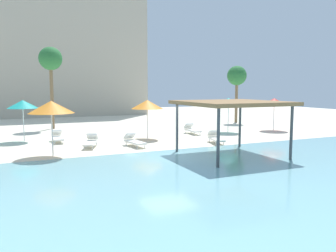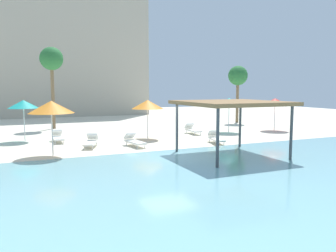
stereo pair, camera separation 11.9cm
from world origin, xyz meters
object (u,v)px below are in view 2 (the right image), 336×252
(beach_umbrella_orange_4, at_px, (51,107))
(lounge_chair_4, at_px, (134,141))
(lounge_chair_3, at_px, (216,138))
(palm_tree_0, at_px, (238,77))
(beach_umbrella_orange_2, at_px, (148,104))
(lounge_chair_2, at_px, (58,137))
(beach_umbrella_teal_3, at_px, (23,104))
(beach_umbrella_teal_6, at_px, (229,102))
(beach_umbrella_red_5, at_px, (275,102))
(palm_tree_2, at_px, (52,61))
(lounge_chair_1, at_px, (192,129))
(shade_pavilion, at_px, (231,104))
(lounge_chair_0, at_px, (91,141))

(beach_umbrella_orange_4, height_order, lounge_chair_4, beach_umbrella_orange_4)
(lounge_chair_3, bearing_deg, palm_tree_0, 154.09)
(beach_umbrella_orange_2, bearing_deg, lounge_chair_2, 171.34)
(beach_umbrella_teal_3, xyz_separation_m, beach_umbrella_teal_6, (14.57, -1.57, -0.03))
(beach_umbrella_red_5, height_order, palm_tree_2, palm_tree_2)
(palm_tree_2, bearing_deg, lounge_chair_1, -39.34)
(beach_umbrella_red_5, distance_m, beach_umbrella_teal_6, 4.04)
(beach_umbrella_red_5, height_order, lounge_chair_4, beach_umbrella_red_5)
(beach_umbrella_teal_6, height_order, lounge_chair_2, beach_umbrella_teal_6)
(beach_umbrella_orange_4, bearing_deg, lounge_chair_2, 81.13)
(beach_umbrella_orange_4, height_order, palm_tree_2, palm_tree_2)
(lounge_chair_2, height_order, palm_tree_0, palm_tree_0)
(shade_pavilion, xyz_separation_m, beach_umbrella_orange_4, (-8.19, 3.62, -0.14))
(beach_umbrella_teal_3, bearing_deg, lounge_chair_2, -34.33)
(lounge_chair_1, height_order, lounge_chair_3, same)
(beach_umbrella_teal_3, bearing_deg, beach_umbrella_teal_6, -6.15)
(beach_umbrella_teal_3, distance_m, palm_tree_2, 7.44)
(lounge_chair_3, relative_size, palm_tree_2, 0.29)
(shade_pavilion, distance_m, lounge_chair_1, 8.75)
(beach_umbrella_red_5, height_order, lounge_chair_2, beach_umbrella_red_5)
(lounge_chair_1, bearing_deg, lounge_chair_0, -68.88)
(lounge_chair_4, bearing_deg, lounge_chair_0, -115.85)
(beach_umbrella_orange_2, height_order, palm_tree_2, palm_tree_2)
(beach_umbrella_teal_3, height_order, lounge_chair_4, beach_umbrella_teal_3)
(lounge_chair_0, relative_size, lounge_chair_2, 1.04)
(beach_umbrella_orange_4, height_order, lounge_chair_3, beach_umbrella_orange_4)
(beach_umbrella_teal_3, bearing_deg, beach_umbrella_orange_2, -15.91)
(beach_umbrella_orange_2, height_order, beach_umbrella_teal_3, beach_umbrella_teal_3)
(lounge_chair_0, bearing_deg, shade_pavilion, 67.47)
(lounge_chair_1, distance_m, palm_tree_2, 13.01)
(beach_umbrella_orange_2, xyz_separation_m, palm_tree_0, (11.82, 6.50, 2.18))
(lounge_chair_2, bearing_deg, lounge_chair_1, 91.04)
(shade_pavilion, bearing_deg, beach_umbrella_orange_2, 103.51)
(beach_umbrella_red_5, xyz_separation_m, palm_tree_2, (-16.21, 8.37, 3.34))
(beach_umbrella_orange_2, bearing_deg, beach_umbrella_orange_4, -150.57)
(lounge_chair_3, distance_m, lounge_chair_4, 5.11)
(beach_umbrella_orange_2, relative_size, palm_tree_2, 0.39)
(beach_umbrella_teal_6, bearing_deg, lounge_chair_1, 174.46)
(lounge_chair_4, xyz_separation_m, palm_tree_0, (13.63, 9.05, 4.17))
(beach_umbrella_teal_3, height_order, lounge_chair_0, beach_umbrella_teal_3)
(lounge_chair_1, height_order, lounge_chair_4, same)
(lounge_chair_1, distance_m, lounge_chair_2, 9.64)
(shade_pavilion, bearing_deg, lounge_chair_0, 137.31)
(beach_umbrella_teal_6, bearing_deg, lounge_chair_0, -167.74)
(palm_tree_0, bearing_deg, beach_umbrella_orange_4, -150.99)
(lounge_chair_2, relative_size, lounge_chair_4, 0.97)
(beach_umbrella_orange_2, bearing_deg, lounge_chair_4, -125.36)
(lounge_chair_0, height_order, lounge_chair_4, same)
(lounge_chair_1, relative_size, lounge_chair_4, 0.98)
(shade_pavilion, height_order, lounge_chair_2, shade_pavilion)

